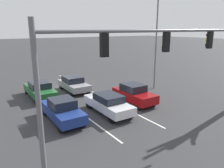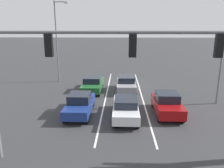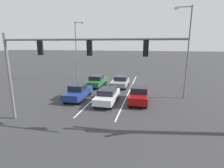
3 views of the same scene
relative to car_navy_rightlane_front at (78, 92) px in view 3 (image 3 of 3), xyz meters
name	(u,v)px [view 3 (image 3 of 3)]	position (x,y,z in m)	size (l,w,h in m)	color
ground_plane	(121,83)	(-3.26, -8.22, -0.76)	(240.00, 240.00, 0.00)	#333335
lane_stripe_left_divider	(130,90)	(-4.90, -4.77, -0.76)	(0.12, 18.91, 0.01)	silver
lane_stripe_center_divider	(105,89)	(-1.61, -4.77, -0.76)	(0.12, 18.91, 0.01)	silver
car_navy_rightlane_front	(78,92)	(0.00, 0.00, 0.00)	(1.71, 4.37, 1.55)	navy
car_silver_midlane_front	(107,95)	(-3.31, 0.53, -0.01)	(1.72, 4.52, 1.45)	silver
car_maroon_leftlane_front	(139,95)	(-6.32, -0.25, 0.03)	(1.77, 4.06, 1.58)	maroon
car_darkgreen_rightlane_second	(97,81)	(-0.16, -6.04, -0.03)	(1.83, 4.71, 1.45)	#1E5928
car_gray_midlane_second	(121,81)	(-3.50, -6.23, -0.01)	(1.82, 4.12, 1.44)	gray
traffic_signal_gantry	(59,57)	(-1.26, 5.67, 4.08)	(12.30, 0.37, 6.44)	slate
street_lamp_right_shoulder	(77,48)	(4.16, -9.74, 4.31)	(1.57, 0.24, 8.99)	slate
street_lamp_left_shoulder	(187,48)	(-10.77, -2.68, 4.49)	(1.72, 0.24, 9.30)	slate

